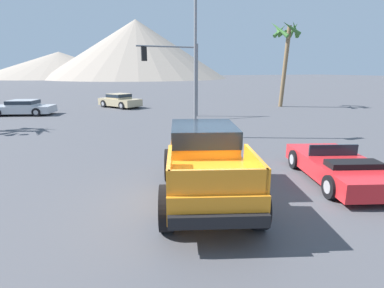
# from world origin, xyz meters

# --- Properties ---
(ground_plane) EXTENTS (320.00, 320.00, 0.00)m
(ground_plane) POSITION_xyz_m (0.00, 0.00, 0.00)
(ground_plane) COLOR #4C4C51
(orange_pickup_truck) EXTENTS (3.40, 5.31, 1.83)m
(orange_pickup_truck) POSITION_xyz_m (-0.07, 0.12, 1.06)
(orange_pickup_truck) COLOR orange
(orange_pickup_truck) RESTS_ON ground_plane
(red_convertible_car) EXTENTS (3.06, 4.43, 1.03)m
(red_convertible_car) POSITION_xyz_m (4.15, -0.46, 0.43)
(red_convertible_car) COLOR red
(red_convertible_car) RESTS_ON ground_plane
(parked_car_silver) EXTENTS (4.80, 3.12, 1.12)m
(parked_car_silver) POSITION_xyz_m (-6.74, 18.75, 0.58)
(parked_car_silver) COLOR #B7BABF
(parked_car_silver) RESTS_ON ground_plane
(parked_car_tan) EXTENTS (3.59, 4.33, 1.23)m
(parked_car_tan) POSITION_xyz_m (0.74, 20.74, 0.63)
(parked_car_tan) COLOR tan
(parked_car_tan) RESTS_ON ground_plane
(traffic_light_main) EXTENTS (4.37, 0.38, 5.08)m
(traffic_light_main) POSITION_xyz_m (3.44, 13.38, 3.60)
(traffic_light_main) COLOR slate
(traffic_light_main) RESTS_ON ground_plane
(street_lamp_post) EXTENTS (0.90, 0.24, 7.72)m
(street_lamp_post) POSITION_xyz_m (2.40, 6.85, 4.64)
(street_lamp_post) COLOR slate
(street_lamp_post) RESTS_ON ground_plane
(palm_tree_short) EXTENTS (2.92, 2.74, 7.43)m
(palm_tree_short) POSITION_xyz_m (14.62, 15.74, 5.54)
(palm_tree_short) COLOR brown
(palm_tree_short) RESTS_ON ground_plane
(distant_mountain_range) EXTENTS (141.50, 82.86, 21.62)m
(distant_mountain_range) POSITION_xyz_m (2.41, 118.03, 8.67)
(distant_mountain_range) COLOR gray
(distant_mountain_range) RESTS_ON ground_plane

